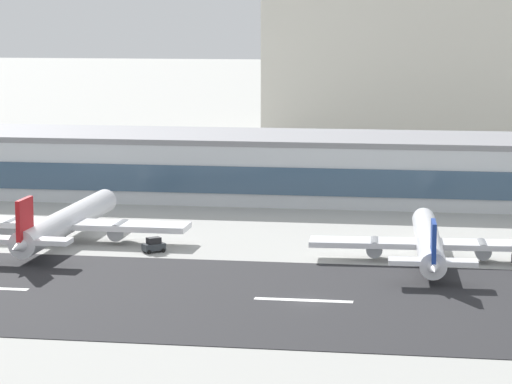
{
  "coord_description": "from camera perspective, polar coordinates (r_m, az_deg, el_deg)",
  "views": [
    {
      "loc": [
        15.59,
        -137.64,
        34.65
      ],
      "look_at": [
        -11.65,
        35.07,
        7.75
      ],
      "focal_mm": 83.09,
      "sensor_mm": 36.0,
      "label": 1
    }
  ],
  "objects": [
    {
      "name": "runway_strip",
      "position": [
        143.23,
        2.46,
        -5.25
      ],
      "size": [
        800.0,
        42.31,
        0.08
      ],
      "primitive_type": "cube",
      "color": "#262628",
      "rests_on": "ground_plane"
    },
    {
      "name": "terminal_building",
      "position": [
        220.3,
        1.44,
        1.25
      ],
      "size": [
        188.8,
        24.96,
        11.82
      ],
      "color": "silver",
      "rests_on": "ground_plane"
    },
    {
      "name": "airliner_navy_tail_gate_1",
      "position": [
        166.34,
        8.3,
        -2.44
      ],
      "size": [
        33.38,
        39.72,
        8.29
      ],
      "rotation": [
        0.0,
        0.0,
        1.62
      ],
      "color": "white",
      "rests_on": "ground_plane"
    },
    {
      "name": "airliner_red_tail_gate_0",
      "position": [
        180.55,
        -9.23,
        -1.49
      ],
      "size": [
        37.79,
        44.23,
        9.23
      ],
      "rotation": [
        0.0,
        0.0,
        1.56
      ],
      "color": "white",
      "rests_on": "ground_plane"
    },
    {
      "name": "ground_plane",
      "position": [
        142.79,
        2.44,
        -5.31
      ],
      "size": [
        1400.0,
        1400.0,
        0.0
      ],
      "primitive_type": "plane",
      "color": "#A8A8A3"
    },
    {
      "name": "distant_hotel_block",
      "position": [
        317.3,
        9.31,
        6.08
      ],
      "size": [
        95.73,
        32.71,
        41.07
      ],
      "primitive_type": "cube",
      "color": "beige",
      "rests_on": "ground_plane"
    },
    {
      "name": "runway_centreline_dash_4",
      "position": [
        143.27,
        2.3,
        -5.22
      ],
      "size": [
        12.0,
        1.2,
        0.01
      ],
      "primitive_type": "cube",
      "color": "white",
      "rests_on": "runway_strip"
    },
    {
      "name": "service_baggage_tug_0",
      "position": [
        171.78,
        -4.94,
        -2.57
      ],
      "size": [
        3.49,
        3.27,
        2.2
      ],
      "rotation": [
        0.0,
        0.0,
        0.69
      ],
      "color": "#2D3338",
      "rests_on": "ground_plane"
    }
  ]
}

